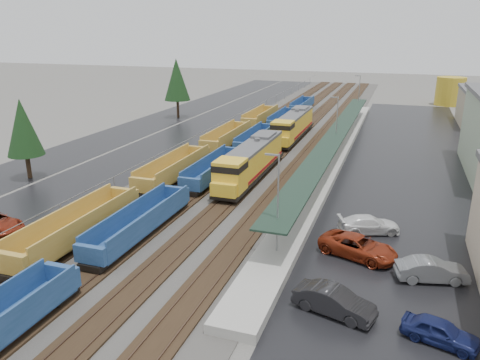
# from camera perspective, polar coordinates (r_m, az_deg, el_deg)

# --- Properties ---
(ballast_strip) EXTENTS (20.00, 160.00, 0.08)m
(ballast_strip) POSITION_cam_1_polar(r_m,az_deg,el_deg) (73.90, 5.21, 5.29)
(ballast_strip) COLOR #302D2B
(ballast_strip) RESTS_ON ground
(trackbed) EXTENTS (14.60, 160.00, 0.22)m
(trackbed) POSITION_cam_1_polar(r_m,az_deg,el_deg) (73.88, 5.21, 5.38)
(trackbed) COLOR black
(trackbed) RESTS_ON ground
(west_parking_lot) EXTENTS (10.00, 160.00, 0.02)m
(west_parking_lot) POSITION_cam_1_polar(r_m,az_deg,el_deg) (78.72, -5.50, 6.05)
(west_parking_lot) COLOR black
(west_parking_lot) RESTS_ON ground
(west_road) EXTENTS (9.00, 160.00, 0.02)m
(west_road) POSITION_cam_1_polar(r_m,az_deg,el_deg) (83.29, -11.82, 6.40)
(west_road) COLOR black
(west_road) RESTS_ON ground
(east_commuter_lot) EXTENTS (16.00, 100.00, 0.02)m
(east_commuter_lot) POSITION_cam_1_polar(r_m,az_deg,el_deg) (62.25, 20.12, 1.82)
(east_commuter_lot) COLOR black
(east_commuter_lot) RESTS_ON ground
(station_platform) EXTENTS (3.00, 80.00, 8.00)m
(station_platform) POSITION_cam_1_polar(r_m,az_deg,el_deg) (62.50, 11.48, 3.32)
(station_platform) COLOR #9E9B93
(station_platform) RESTS_ON ground
(chainlink_fence) EXTENTS (0.08, 160.04, 2.02)m
(chainlink_fence) POSITION_cam_1_polar(r_m,az_deg,el_deg) (74.90, -2.16, 6.75)
(chainlink_fence) COLOR gray
(chainlink_fence) RESTS_ON ground
(distant_hills) EXTENTS (301.00, 140.00, 25.20)m
(distant_hills) POSITION_cam_1_polar(r_m,az_deg,el_deg) (223.10, 26.68, 11.95)
(distant_hills) COLOR #455643
(distant_hills) RESTS_ON ground
(tree_west_near) EXTENTS (3.96, 3.96, 9.00)m
(tree_west_near) POSITION_cam_1_polar(r_m,az_deg,el_deg) (56.88, -24.95, 5.83)
(tree_west_near) COLOR #332316
(tree_west_near) RESTS_ON ground
(tree_west_far) EXTENTS (4.84, 4.84, 11.00)m
(tree_west_far) POSITION_cam_1_polar(r_m,az_deg,el_deg) (89.98, -7.72, 12.04)
(tree_west_far) COLOR #332316
(tree_west_far) RESTS_ON ground
(locomotive_lead) EXTENTS (2.80, 18.43, 4.17)m
(locomotive_lead) POSITION_cam_1_polar(r_m,az_deg,el_deg) (51.44, 1.27, 2.28)
(locomotive_lead) COLOR black
(locomotive_lead) RESTS_ON ground
(locomotive_trail) EXTENTS (2.80, 18.43, 4.17)m
(locomotive_trail) POSITION_cam_1_polar(r_m,az_deg,el_deg) (71.20, 6.46, 6.59)
(locomotive_trail) COLOR black
(locomotive_trail) RESTS_ON ground
(well_string_yellow) EXTENTS (2.77, 98.57, 2.46)m
(well_string_yellow) POSITION_cam_1_polar(r_m,az_deg,el_deg) (45.35, -12.78, -1.74)
(well_string_yellow) COLOR #AD8430
(well_string_yellow) RESTS_ON ground
(well_string_blue) EXTENTS (2.46, 110.28, 2.18)m
(well_string_blue) POSITION_cam_1_polar(r_m,az_deg,el_deg) (52.45, -3.13, 1.28)
(well_string_blue) COLOR navy
(well_string_blue) RESTS_ON ground
(storage_tank) EXTENTS (6.12, 6.12, 6.12)m
(storage_tank) POSITION_cam_1_polar(r_m,az_deg,el_deg) (114.45, 24.25, 9.84)
(storage_tank) COLOR gold
(storage_tank) RESTS_ON ground
(parked_car_east_a) EXTENTS (2.98, 5.17, 1.61)m
(parked_car_east_a) POSITION_cam_1_polar(r_m,az_deg,el_deg) (29.04, 11.40, -14.32)
(parked_car_east_a) COLOR black
(parked_car_east_a) RESTS_ON ground
(parked_car_east_b) EXTENTS (4.45, 6.31, 1.60)m
(parked_car_east_b) POSITION_cam_1_polar(r_m,az_deg,el_deg) (35.96, 14.20, -7.89)
(parked_car_east_b) COLOR maroon
(parked_car_east_b) RESTS_ON ground
(parked_car_east_c) EXTENTS (3.83, 5.47, 1.47)m
(parked_car_east_c) POSITION_cam_1_polar(r_m,az_deg,el_deg) (40.19, 15.44, -5.27)
(parked_car_east_c) COLOR silver
(parked_car_east_c) RESTS_ON ground
(parked_car_east_d) EXTENTS (2.66, 4.30, 1.37)m
(parked_car_east_d) POSITION_cam_1_polar(r_m,az_deg,el_deg) (28.42, 23.21, -16.64)
(parked_car_east_d) COLOR #151D50
(parked_car_east_d) RESTS_ON ground
(parked_car_east_e) EXTENTS (2.76, 4.94, 1.54)m
(parked_car_east_e) POSITION_cam_1_polar(r_m,az_deg,el_deg) (34.27, 22.34, -10.15)
(parked_car_east_e) COLOR slate
(parked_car_east_e) RESTS_ON ground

